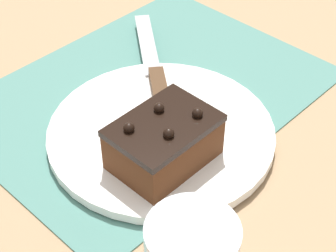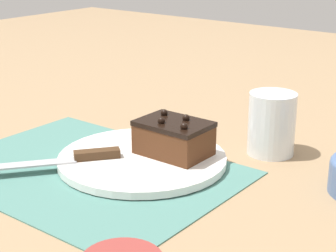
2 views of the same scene
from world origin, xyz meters
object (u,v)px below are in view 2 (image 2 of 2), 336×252
object	(u,v)px
serving_knife	(75,158)
cake_plate	(142,159)
chocolate_cake	(174,137)
drinking_glass	(272,124)

from	to	relation	value
serving_knife	cake_plate	bearing A→B (deg)	-91.73
chocolate_cake	drinking_glass	distance (m)	0.17
cake_plate	serving_knife	bearing A→B (deg)	49.93
chocolate_cake	serving_knife	distance (m)	0.16
chocolate_cake	cake_plate	bearing A→B (deg)	48.06
drinking_glass	cake_plate	bearing A→B (deg)	51.14
cake_plate	chocolate_cake	world-z (taller)	chocolate_cake
chocolate_cake	serving_knife	world-z (taller)	chocolate_cake
serving_knife	drinking_glass	size ratio (longest dim) A/B	1.80
cake_plate	drinking_glass	distance (m)	0.23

